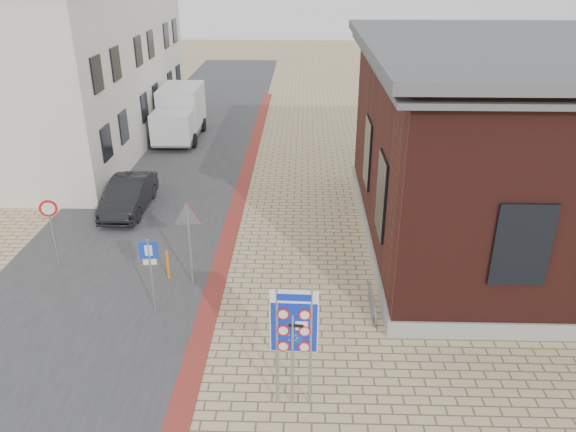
% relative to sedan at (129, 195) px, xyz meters
% --- Properties ---
extents(ground, '(120.00, 120.00, 0.00)m').
position_rel_sedan_xyz_m(ground, '(6.20, -8.96, -0.65)').
color(ground, tan).
rests_on(ground, ground).
extents(road_strip, '(7.00, 60.00, 0.02)m').
position_rel_sedan_xyz_m(road_strip, '(0.70, 6.04, -0.64)').
color(road_strip, '#38383A').
rests_on(road_strip, ground).
extents(curb_strip, '(0.60, 40.00, 0.02)m').
position_rel_sedan_xyz_m(curb_strip, '(4.20, 1.04, -0.64)').
color(curb_strip, maroon).
rests_on(curb_strip, ground).
extents(brick_building, '(13.00, 13.00, 6.80)m').
position_rel_sedan_xyz_m(brick_building, '(15.19, -1.96, 2.83)').
color(brick_building, gray).
rests_on(brick_building, ground).
extents(townhouse_near, '(7.40, 6.40, 8.30)m').
position_rel_sedan_xyz_m(townhouse_near, '(-4.80, 3.04, 3.51)').
color(townhouse_near, silver).
rests_on(townhouse_near, ground).
extents(townhouse_mid, '(7.40, 6.40, 9.10)m').
position_rel_sedan_xyz_m(townhouse_mid, '(-4.80, 9.04, 3.91)').
color(townhouse_mid, silver).
rests_on(townhouse_mid, ground).
extents(townhouse_far, '(7.40, 6.40, 8.30)m').
position_rel_sedan_xyz_m(townhouse_far, '(-4.80, 15.04, 3.51)').
color(townhouse_far, silver).
rests_on(townhouse_far, ground).
extents(bike_rack, '(0.08, 1.80, 0.60)m').
position_rel_sedan_xyz_m(bike_rack, '(8.85, -6.76, -0.39)').
color(bike_rack, slate).
rests_on(bike_rack, ground).
extents(sedan, '(1.40, 3.98, 1.31)m').
position_rel_sedan_xyz_m(sedan, '(0.00, 0.00, 0.00)').
color(sedan, black).
rests_on(sedan, ground).
extents(box_truck, '(2.30, 5.26, 2.74)m').
position_rel_sedan_xyz_m(box_truck, '(0.06, 9.80, 0.76)').
color(box_truck, slate).
rests_on(box_truck, ground).
extents(border_sign, '(1.02, 0.09, 2.98)m').
position_rel_sedan_xyz_m(border_sign, '(6.70, -10.46, 1.49)').
color(border_sign, gray).
rests_on(border_sign, ground).
extents(essen_sign, '(0.64, 0.10, 2.39)m').
position_rel_sedan_xyz_m(essen_sign, '(6.67, -10.46, 0.92)').
color(essen_sign, gray).
rests_on(essen_sign, ground).
extents(parking_sign, '(0.50, 0.09, 2.28)m').
position_rel_sedan_xyz_m(parking_sign, '(2.70, -6.94, 0.88)').
color(parking_sign, gray).
rests_on(parking_sign, ground).
extents(yield_sign, '(0.96, 0.12, 2.70)m').
position_rel_sedan_xyz_m(yield_sign, '(3.49, -5.46, 1.42)').
color(yield_sign, gray).
rests_on(yield_sign, ground).
extents(speed_sign, '(0.53, 0.19, 2.33)m').
position_rel_sedan_xyz_m(speed_sign, '(-1.08, -4.46, 0.90)').
color(speed_sign, gray).
rests_on(speed_sign, ground).
extents(bollard, '(0.09, 0.09, 0.97)m').
position_rel_sedan_xyz_m(bollard, '(2.70, -5.17, -0.17)').
color(bollard, orange).
rests_on(bollard, ground).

